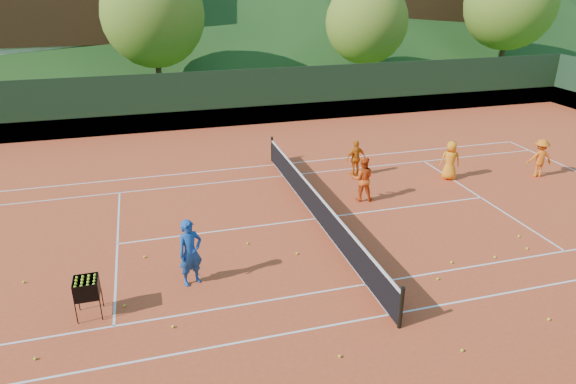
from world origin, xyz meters
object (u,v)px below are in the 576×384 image
object	(u,v)px
student_a	(363,179)
student_d	(540,158)
student_c	(450,160)
chalet_mid	(259,4)
chalet_left	(66,1)
coach	(190,253)
ball_hopper	(87,289)
tennis_net	(316,205)
student_b	(356,158)
chalet_right	(419,1)

from	to	relation	value
student_a	student_d	world-z (taller)	student_a
student_c	chalet_mid	world-z (taller)	chalet_mid
student_d	chalet_left	xyz separation A→B (m)	(-19.87, 28.74, 4.85)
coach	student_c	world-z (taller)	coach
student_a	ball_hopper	world-z (taller)	student_a
coach	tennis_net	bearing A→B (deg)	10.04
student_b	ball_hopper	distance (m)	11.94
student_c	chalet_right	size ratio (longest dim) A/B	0.13
student_d	chalet_left	distance (m)	35.28
student_d	ball_hopper	size ratio (longest dim) A/B	1.56
coach	tennis_net	distance (m)	5.23
tennis_net	chalet_right	bearing A→B (deg)	56.31
chalet_left	chalet_mid	size ratio (longest dim) A/B	1.09
student_b	chalet_mid	distance (m)	31.08
student_c	chalet_left	size ratio (longest dim) A/B	0.11
student_a	chalet_left	xyz separation A→B (m)	(-12.08, 28.98, 4.81)
ball_hopper	chalet_left	distance (m)	34.00
tennis_net	ball_hopper	size ratio (longest dim) A/B	12.07
ball_hopper	chalet_mid	xyz separation A→B (m)	(12.94, 37.51, 4.22)
student_a	chalet_right	world-z (taller)	chalet_right
student_a	student_b	xyz separation A→B (m)	(0.73, 2.35, -0.08)
coach	student_a	xyz separation A→B (m)	(6.50, 3.79, -0.10)
ball_hopper	student_a	bearing A→B (deg)	26.68
student_a	student_c	size ratio (longest dim) A/B	1.04
student_b	student_d	xyz separation A→B (m)	(7.05, -2.12, 0.04)
ball_hopper	chalet_right	size ratio (longest dim) A/B	0.08
coach	chalet_left	xyz separation A→B (m)	(-5.58, 32.77, 4.71)
student_a	coach	bearing A→B (deg)	47.31
student_c	chalet_right	xyz separation A→B (m)	(13.74, 28.01, 4.45)
student_a	chalet_left	world-z (taller)	chalet_left
student_c	student_d	size ratio (longest dim) A/B	1.01
student_a	tennis_net	world-z (taller)	student_a
chalet_mid	chalet_right	distance (m)	14.56
tennis_net	chalet_right	world-z (taller)	chalet_right
student_d	tennis_net	size ratio (longest dim) A/B	0.13
chalet_right	tennis_net	bearing A→B (deg)	-123.69
chalet_right	coach	bearing A→B (deg)	-126.69
coach	student_a	distance (m)	7.53
student_b	student_c	world-z (taller)	student_c
chalet_mid	student_b	bearing A→B (deg)	-95.93
ball_hopper	chalet_left	size ratio (longest dim) A/B	0.07
ball_hopper	chalet_right	bearing A→B (deg)	51.21
tennis_net	student_d	bearing A→B (deg)	7.25
coach	ball_hopper	distance (m)	2.63
coach	chalet_right	xyz separation A→B (m)	(24.42, 32.77, 4.32)
student_c	student_d	bearing A→B (deg)	-169.51
student_c	student_d	distance (m)	3.69
coach	chalet_right	size ratio (longest dim) A/B	0.15
coach	student_d	size ratio (longest dim) A/B	1.18
student_a	student_c	distance (m)	4.28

